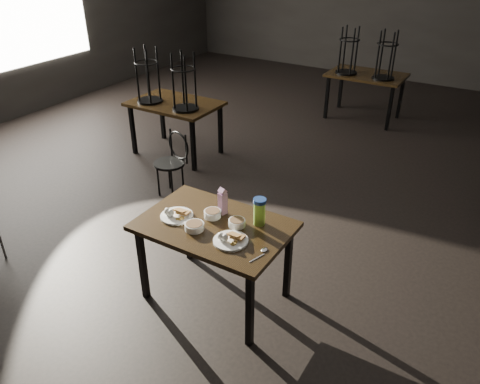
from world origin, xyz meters
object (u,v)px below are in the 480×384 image
Objects in this scene: water_bottle at (259,211)px; bentwood_chair at (173,158)px; juice_carton at (223,202)px; main_table at (214,232)px.

bentwood_chair is (-1.75, 1.09, -0.41)m from water_bottle.
juice_carton is 1.84m from bentwood_chair.
juice_carton reaches higher than main_table.
water_bottle is 2.10m from bentwood_chair.
juice_carton is at bearing -25.41° from bentwood_chair.
juice_carton is (-0.03, 0.17, 0.19)m from main_table.
juice_carton is 1.03× the size of water_bottle.
juice_carton is at bearing -177.28° from water_bottle.
main_table is 1.57× the size of bentwood_chair.
bentwood_chair reaches higher than main_table.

